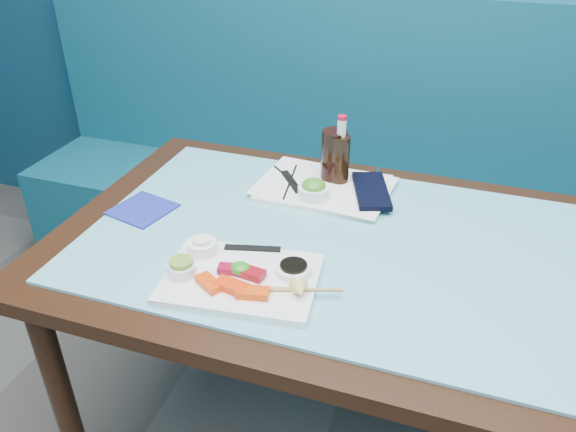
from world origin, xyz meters
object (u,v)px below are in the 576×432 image
(sashimi_plate, at_px, (241,279))
(seaweed_bowl, at_px, (313,192))
(cola_glass, at_px, (334,155))
(dining_table, at_px, (334,270))
(booth_bench, at_px, (384,209))
(blue_napkin, at_px, (143,209))
(cola_bottle_body, at_px, (340,161))
(serving_tray, at_px, (324,188))

(sashimi_plate, xyz_separation_m, seaweed_bowl, (0.05, 0.39, 0.02))
(cola_glass, bearing_deg, dining_table, -73.45)
(sashimi_plate, height_order, seaweed_bowl, seaweed_bowl)
(booth_bench, distance_m, seaweed_bowl, 0.80)
(blue_napkin, bearing_deg, cola_glass, 36.13)
(booth_bench, height_order, dining_table, booth_bench)
(booth_bench, relative_size, cola_glass, 20.40)
(cola_glass, height_order, cola_bottle_body, cola_glass)
(booth_bench, distance_m, cola_glass, 0.73)
(sashimi_plate, height_order, cola_bottle_body, cola_bottle_body)
(dining_table, relative_size, seaweed_bowl, 16.20)
(sashimi_plate, bearing_deg, cola_bottle_body, 73.12)
(cola_glass, distance_m, cola_bottle_body, 0.03)
(cola_glass, bearing_deg, serving_tray, -100.30)
(seaweed_bowl, bearing_deg, cola_bottle_body, 70.36)
(seaweed_bowl, distance_m, cola_glass, 0.14)
(booth_bench, height_order, blue_napkin, booth_bench)
(booth_bench, bearing_deg, cola_bottle_body, -96.69)
(dining_table, relative_size, cola_bottle_body, 9.19)
(seaweed_bowl, relative_size, cola_glass, 0.59)
(seaweed_bowl, relative_size, blue_napkin, 0.60)
(dining_table, xyz_separation_m, seaweed_bowl, (-0.11, 0.16, 0.12))
(serving_tray, bearing_deg, booth_bench, 81.10)
(serving_tray, distance_m, seaweed_bowl, 0.08)
(booth_bench, bearing_deg, sashimi_plate, -98.29)
(booth_bench, distance_m, serving_tray, 0.72)
(serving_tray, bearing_deg, cola_glass, 80.01)
(sashimi_plate, distance_m, cola_glass, 0.53)
(booth_bench, bearing_deg, blue_napkin, -121.34)
(dining_table, xyz_separation_m, cola_glass, (-0.09, 0.29, 0.18))
(booth_bench, distance_m, blue_napkin, 1.09)
(serving_tray, relative_size, seaweed_bowl, 4.04)
(cola_glass, distance_m, blue_napkin, 0.55)
(sashimi_plate, relative_size, blue_napkin, 2.32)
(booth_bench, height_order, cola_glass, booth_bench)
(dining_table, distance_m, cola_glass, 0.35)
(dining_table, relative_size, cola_glass, 9.52)
(booth_bench, xyz_separation_m, sashimi_plate, (-0.16, -1.07, 0.39))
(dining_table, bearing_deg, sashimi_plate, -124.21)
(sashimi_plate, xyz_separation_m, blue_napkin, (-0.37, 0.20, -0.01))
(cola_bottle_body, bearing_deg, serving_tray, -126.93)
(sashimi_plate, height_order, blue_napkin, sashimi_plate)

